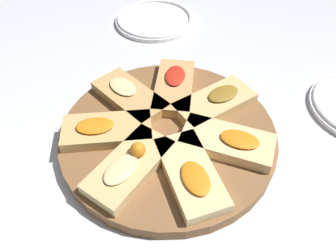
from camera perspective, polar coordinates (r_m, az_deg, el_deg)
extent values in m
plane|color=silver|center=(0.58, 0.00, -2.26)|extent=(3.00, 3.00, 0.00)
cylinder|color=brown|center=(0.57, 0.00, -1.49)|extent=(0.37, 0.37, 0.02)
cube|color=tan|center=(0.61, -6.67, 5.07)|extent=(0.16, 0.10, 0.02)
ellipsoid|color=beige|center=(0.62, -7.88, 6.83)|extent=(0.07, 0.05, 0.01)
cube|color=tan|center=(0.56, -10.54, -0.75)|extent=(0.12, 0.16, 0.02)
ellipsoid|color=orange|center=(0.55, -12.63, 0.06)|extent=(0.06, 0.07, 0.01)
cube|color=#DBB775|center=(0.51, -6.71, -6.99)|extent=(0.13, 0.16, 0.02)
ellipsoid|color=beige|center=(0.49, -8.24, -7.48)|extent=(0.06, 0.07, 0.01)
sphere|color=orange|center=(0.50, -5.26, -4.16)|extent=(0.02, 0.02, 0.02)
cube|color=#E5C689|center=(0.50, 3.92, -8.22)|extent=(0.16, 0.10, 0.02)
ellipsoid|color=orange|center=(0.48, 4.84, -9.01)|extent=(0.07, 0.05, 0.01)
cube|color=#E5C689|center=(0.54, 10.28, -2.71)|extent=(0.16, 0.15, 0.02)
ellipsoid|color=orange|center=(0.53, 12.41, -2.26)|extent=(0.07, 0.07, 0.01)
cube|color=#DBB775|center=(0.60, 8.12, 4.00)|extent=(0.08, 0.15, 0.02)
ellipsoid|color=olive|center=(0.60, 9.61, 5.60)|extent=(0.04, 0.06, 0.01)
cube|color=tan|center=(0.63, 1.07, 6.79)|extent=(0.16, 0.14, 0.02)
ellipsoid|color=red|center=(0.64, 1.26, 8.80)|extent=(0.07, 0.07, 0.01)
cylinder|color=white|center=(0.90, -2.36, 17.91)|extent=(0.20, 0.20, 0.01)
torus|color=white|center=(0.89, -2.37, 18.30)|extent=(0.19, 0.19, 0.01)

